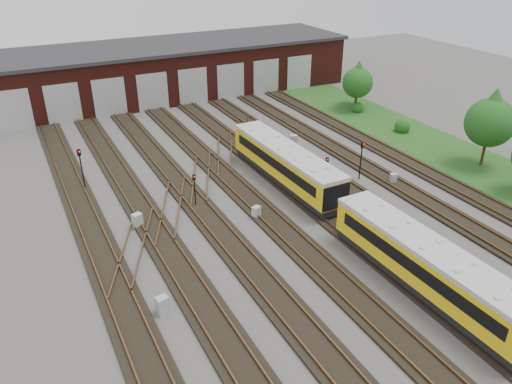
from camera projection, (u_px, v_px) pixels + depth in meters
name	position (u px, v px, depth m)	size (l,w,h in m)	color
ground	(336.00, 249.00, 33.16)	(120.00, 120.00, 0.00)	#42403E
track_network	(329.00, 244.00, 33.51)	(30.40, 70.00, 0.33)	black
maintenance_shed	(153.00, 70.00, 63.20)	(51.00, 12.50, 6.35)	#4B1812
grass_verge	(436.00, 148.00, 48.76)	(8.00, 55.00, 0.05)	#214F1A
metro_train	(427.00, 266.00, 28.48)	(2.75, 45.92, 2.87)	black
signal_mast_0	(81.00, 164.00, 40.00)	(0.31, 0.30, 3.49)	black
signal_mast_1	(195.00, 186.00, 37.55)	(0.23, 0.21, 2.70)	black
signal_mast_2	(326.00, 171.00, 39.48)	(0.28, 0.27, 3.09)	black
signal_mast_3	(361.00, 156.00, 41.63)	(0.31, 0.30, 3.39)	black
relay_cabinet_0	(162.00, 305.00, 27.34)	(0.65, 0.55, 1.09)	#AFB2B5
relay_cabinet_1	(137.00, 221.00, 35.40)	(0.65, 0.54, 1.08)	#AFB2B5
relay_cabinet_2	(256.00, 212.00, 36.60)	(0.56, 0.47, 0.94)	#AFB2B5
relay_cabinet_3	(294.00, 141.00, 48.98)	(0.68, 0.56, 1.13)	#AFB2B5
relay_cabinet_4	(393.00, 179.00, 41.71)	(0.52, 0.43, 0.87)	#AFB2B5
tree_0	(358.00, 79.00, 57.43)	(3.52, 3.52, 5.84)	#382519
tree_1	(358.00, 80.00, 59.44)	(2.97, 2.97, 4.93)	#382519
tree_2	(491.00, 117.00, 43.06)	(4.30, 4.30, 7.13)	#382519
bush_1	(403.00, 124.00, 52.37)	(1.64, 1.64, 1.64)	#164B15
bush_2	(358.00, 106.00, 58.29)	(1.35, 1.35, 1.35)	#164B15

